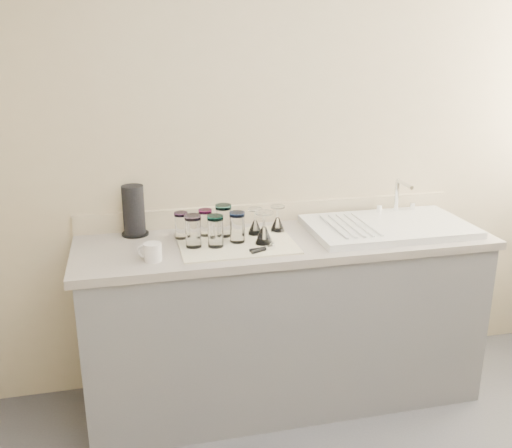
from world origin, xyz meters
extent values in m
cube|color=tan|center=(0.00, 1.50, 1.25)|extent=(3.50, 0.04, 2.50)
cube|color=slate|center=(0.00, 1.20, 0.43)|extent=(2.00, 0.60, 0.86)
cube|color=gray|center=(0.00, 1.20, 0.88)|extent=(2.06, 0.62, 0.04)
cube|color=white|center=(0.55, 1.20, 0.92)|extent=(0.82, 0.50, 0.03)
cylinder|color=silver|center=(0.69, 1.40, 1.03)|extent=(0.02, 0.02, 0.18)
cylinder|color=silver|center=(0.69, 1.32, 1.10)|extent=(0.02, 0.16, 0.02)
cylinder|color=silver|center=(0.59, 1.40, 0.96)|extent=(0.03, 0.03, 0.04)
cylinder|color=silver|center=(0.79, 1.40, 0.96)|extent=(0.03, 0.03, 0.04)
cube|color=white|center=(-0.26, 1.17, 0.90)|extent=(0.55, 0.42, 0.01)
cylinder|color=white|center=(-0.50, 1.29, 0.97)|extent=(0.06, 0.06, 0.12)
cylinder|color=#70399E|center=(-0.50, 1.29, 1.03)|extent=(0.07, 0.07, 0.02)
cylinder|color=white|center=(-0.38, 1.31, 0.97)|extent=(0.06, 0.06, 0.12)
cylinder|color=#D316A8|center=(-0.38, 1.31, 1.03)|extent=(0.07, 0.07, 0.02)
cylinder|color=white|center=(-0.30, 1.28, 0.98)|extent=(0.08, 0.08, 0.14)
cylinder|color=#39A9AE|center=(-0.30, 1.28, 1.06)|extent=(0.08, 0.08, 0.02)
cylinder|color=white|center=(-0.46, 1.16, 0.98)|extent=(0.07, 0.07, 0.14)
cylinder|color=#AF89D5|center=(-0.46, 1.16, 1.05)|extent=(0.08, 0.08, 0.02)
cylinder|color=white|center=(-0.36, 1.14, 0.97)|extent=(0.07, 0.07, 0.13)
cylinder|color=#0F857D|center=(-0.36, 1.14, 1.05)|extent=(0.08, 0.08, 0.02)
cylinder|color=white|center=(-0.25, 1.18, 0.97)|extent=(0.07, 0.07, 0.13)
cylinder|color=blue|center=(-0.25, 1.18, 1.05)|extent=(0.07, 0.07, 0.02)
cone|color=white|center=(-0.14, 1.27, 0.94)|extent=(0.07, 0.07, 0.07)
cylinder|color=white|center=(-0.14, 1.27, 1.00)|extent=(0.01, 0.01, 0.06)
cylinder|color=white|center=(-0.14, 1.27, 1.04)|extent=(0.07, 0.07, 0.01)
cone|color=white|center=(-0.02, 1.30, 0.94)|extent=(0.07, 0.07, 0.07)
cylinder|color=white|center=(-0.02, 1.30, 1.00)|extent=(0.01, 0.01, 0.05)
cylinder|color=white|center=(-0.02, 1.30, 1.03)|extent=(0.07, 0.07, 0.01)
cone|color=white|center=(-0.13, 1.13, 0.95)|extent=(0.09, 0.09, 0.08)
cylinder|color=white|center=(-0.13, 1.13, 1.02)|extent=(0.01, 0.01, 0.07)
cylinder|color=white|center=(-0.13, 1.13, 1.06)|extent=(0.09, 0.09, 0.01)
cube|color=silver|center=(-0.12, 1.04, 0.92)|extent=(0.05, 0.04, 0.02)
cylinder|color=black|center=(-0.17, 1.02, 0.92)|extent=(0.09, 0.06, 0.02)
cylinder|color=black|center=(-0.17, 1.03, 0.92)|extent=(0.10, 0.03, 0.02)
cylinder|color=silver|center=(-0.66, 1.04, 0.94)|extent=(0.11, 0.11, 0.08)
torus|color=silver|center=(-0.70, 1.06, 0.94)|extent=(0.06, 0.04, 0.06)
cylinder|color=black|center=(-0.73, 1.42, 0.91)|extent=(0.14, 0.14, 0.01)
cylinder|color=black|center=(-0.73, 1.42, 1.03)|extent=(0.11, 0.11, 0.24)
camera|label=1|loc=(-0.76, -1.36, 1.84)|focal=40.00mm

